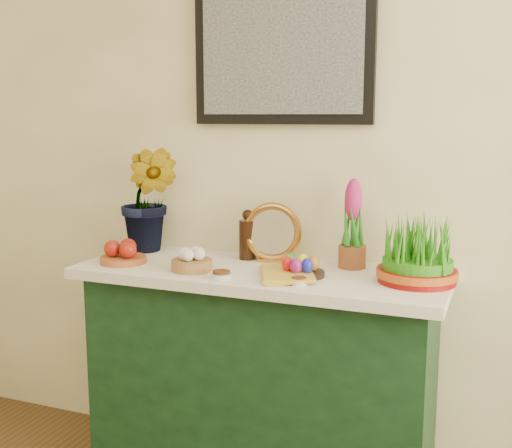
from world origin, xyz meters
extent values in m
cube|color=#FFF6BF|center=(0.00, 2.25, 1.35)|extent=(4.00, 0.04, 2.70)
cube|color=black|center=(-0.29, 2.23, 1.70)|extent=(0.74, 0.03, 0.54)
cube|color=#A5A5A5|center=(-0.29, 2.21, 1.70)|extent=(0.66, 0.01, 0.46)
cube|color=#163E1D|center=(-0.29, 2.00, 0.42)|extent=(1.30, 0.45, 0.85)
cube|color=silver|center=(-0.29, 2.00, 0.87)|extent=(1.40, 0.55, 0.04)
imported|color=#277F1E|center=(-0.85, 2.13, 1.19)|extent=(0.33, 0.29, 0.60)
cylinder|color=#A65428|center=(-0.83, 1.89, 0.90)|extent=(0.23, 0.23, 0.03)
cylinder|color=#A97244|center=(-0.52, 1.88, 0.91)|extent=(0.21, 0.21, 0.04)
cylinder|color=black|center=(-0.40, 2.14, 0.97)|extent=(0.07, 0.07, 0.16)
sphere|color=black|center=(-0.40, 2.14, 1.07)|extent=(0.04, 0.04, 0.04)
cube|color=#C18435|center=(-0.29, 2.13, 0.90)|extent=(0.10, 0.06, 0.01)
torus|color=#C18435|center=(-0.29, 2.14, 1.01)|extent=(0.24, 0.09, 0.24)
cylinder|color=silver|center=(-0.29, 2.14, 1.01)|extent=(0.18, 0.05, 0.18)
imported|color=gold|center=(-0.24, 1.87, 0.91)|extent=(0.25, 0.29, 0.03)
cylinder|color=silver|center=(-0.36, 1.81, 0.90)|extent=(0.08, 0.08, 0.02)
cylinder|color=#592D14|center=(-0.36, 1.81, 0.91)|extent=(0.06, 0.06, 0.01)
cylinder|color=silver|center=(-0.08, 1.84, 0.90)|extent=(0.06, 0.06, 0.02)
cylinder|color=#592D14|center=(-0.08, 1.84, 0.91)|extent=(0.05, 0.05, 0.01)
cylinder|color=black|center=(-0.12, 1.95, 0.90)|extent=(0.19, 0.19, 0.02)
ellipsoid|color=red|center=(-0.15, 1.92, 0.94)|extent=(0.04, 0.04, 0.06)
ellipsoid|color=#1A23B9|center=(-0.08, 1.92, 0.94)|extent=(0.04, 0.04, 0.06)
ellipsoid|color=#F5F81B|center=(-0.12, 1.99, 0.94)|extent=(0.04, 0.04, 0.06)
ellipsoid|color=green|center=(-0.16, 1.97, 0.94)|extent=(0.04, 0.04, 0.06)
ellipsoid|color=#C37117|center=(-0.07, 1.97, 0.94)|extent=(0.04, 0.04, 0.06)
ellipsoid|color=#8A1974|center=(-0.12, 1.91, 0.94)|extent=(0.04, 0.04, 0.06)
cylinder|color=brown|center=(0.03, 2.15, 0.93)|extent=(0.11, 0.11, 0.09)
ellipsoid|color=#CC2875|center=(0.03, 2.15, 1.15)|extent=(0.07, 0.07, 0.16)
cylinder|color=maroon|center=(0.29, 2.02, 0.91)|extent=(0.27, 0.27, 0.05)
cylinder|color=maroon|center=(0.29, 2.02, 0.92)|extent=(0.28, 0.28, 0.03)
camera|label=1|loc=(0.57, -0.21, 1.47)|focal=45.00mm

